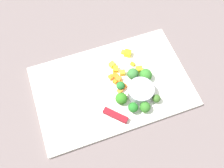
# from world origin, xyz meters

# --- Properties ---
(ground_plane) EXTENTS (4.00, 4.00, 0.00)m
(ground_plane) POSITION_xyz_m (0.00, 0.00, 0.00)
(ground_plane) COLOR #6B5D5C
(cutting_board) EXTENTS (0.49, 0.31, 0.01)m
(cutting_board) POSITION_xyz_m (0.00, 0.00, 0.01)
(cutting_board) COLOR white
(cutting_board) RESTS_ON ground_plane
(prep_bowl) EXTENTS (0.08, 0.08, 0.04)m
(prep_bowl) POSITION_xyz_m (0.07, -0.06, 0.03)
(prep_bowl) COLOR #B5B5C3
(prep_bowl) RESTS_ON cutting_board
(chef_knife) EXTENTS (0.24, 0.25, 0.02)m
(chef_knife) POSITION_xyz_m (-0.07, -0.06, 0.02)
(chef_knife) COLOR silver
(chef_knife) RESTS_ON cutting_board
(carrot_dice_0) EXTENTS (0.02, 0.02, 0.01)m
(carrot_dice_0) POSITION_xyz_m (0.02, -0.03, 0.02)
(carrot_dice_0) COLOR orange
(carrot_dice_0) RESTS_ON cutting_board
(carrot_dice_1) EXTENTS (0.02, 0.02, 0.02)m
(carrot_dice_1) POSITION_xyz_m (0.03, 0.01, 0.02)
(carrot_dice_1) COLOR orange
(carrot_dice_1) RESTS_ON cutting_board
(carrot_dice_2) EXTENTS (0.02, 0.02, 0.01)m
(carrot_dice_2) POSITION_xyz_m (0.01, 0.03, 0.02)
(carrot_dice_2) COLOR orange
(carrot_dice_2) RESTS_ON cutting_board
(carrot_dice_3) EXTENTS (0.02, 0.02, 0.01)m
(carrot_dice_3) POSITION_xyz_m (0.01, 0.01, 0.02)
(carrot_dice_3) COLOR orange
(carrot_dice_3) RESTS_ON cutting_board
(carrot_dice_4) EXTENTS (0.02, 0.02, 0.01)m
(carrot_dice_4) POSITION_xyz_m (0.02, -0.02, 0.02)
(carrot_dice_4) COLOR orange
(carrot_dice_4) RESTS_ON cutting_board
(carrot_dice_5) EXTENTS (0.02, 0.02, 0.01)m
(carrot_dice_5) POSITION_xyz_m (0.02, -0.05, 0.02)
(carrot_dice_5) COLOR orange
(carrot_dice_5) RESTS_ON cutting_board
(carrot_dice_6) EXTENTS (0.01, 0.01, 0.01)m
(carrot_dice_6) POSITION_xyz_m (0.03, -0.00, 0.02)
(carrot_dice_6) COLOR orange
(carrot_dice_6) RESTS_ON cutting_board
(carrot_dice_7) EXTENTS (0.02, 0.02, 0.01)m
(carrot_dice_7) POSITION_xyz_m (0.03, -0.02, 0.02)
(carrot_dice_7) COLOR orange
(carrot_dice_7) RESTS_ON cutting_board
(carrot_dice_8) EXTENTS (0.03, 0.03, 0.01)m
(carrot_dice_8) POSITION_xyz_m (0.02, 0.03, 0.02)
(carrot_dice_8) COLOR orange
(carrot_dice_8) RESTS_ON cutting_board
(pepper_dice_0) EXTENTS (0.03, 0.03, 0.02)m
(pepper_dice_0) POSITION_xyz_m (0.09, 0.09, 0.02)
(pepper_dice_0) COLOR yellow
(pepper_dice_0) RESTS_ON cutting_board
(pepper_dice_1) EXTENTS (0.02, 0.02, 0.01)m
(pepper_dice_1) POSITION_xyz_m (0.08, 0.10, 0.02)
(pepper_dice_1) COLOR yellow
(pepper_dice_1) RESTS_ON cutting_board
(pepper_dice_2) EXTENTS (0.02, 0.02, 0.02)m
(pepper_dice_2) POSITION_xyz_m (0.02, 0.07, 0.02)
(pepper_dice_2) COLOR yellow
(pepper_dice_2) RESTS_ON cutting_board
(pepper_dice_3) EXTENTS (0.02, 0.02, 0.02)m
(pepper_dice_3) POSITION_xyz_m (0.03, 0.05, 0.02)
(pepper_dice_3) COLOR yellow
(pepper_dice_3) RESTS_ON cutting_board
(pepper_dice_4) EXTENTS (0.02, 0.02, 0.02)m
(pepper_dice_4) POSITION_xyz_m (0.05, 0.03, 0.02)
(pepper_dice_4) COLOR yellow
(pepper_dice_4) RESTS_ON cutting_board
(pepper_dice_5) EXTENTS (0.02, 0.02, 0.02)m
(pepper_dice_5) POSITION_xyz_m (0.10, 0.02, 0.02)
(pepper_dice_5) COLOR yellow
(pepper_dice_5) RESTS_ON cutting_board
(pepper_dice_6) EXTENTS (0.02, 0.02, 0.01)m
(pepper_dice_6) POSITION_xyz_m (0.09, 0.05, 0.02)
(pepper_dice_6) COLOR yellow
(pepper_dice_6) RESTS_ON cutting_board
(broccoli_floret_0) EXTENTS (0.03, 0.03, 0.03)m
(broccoli_floret_0) POSITION_xyz_m (0.02, -0.02, 0.03)
(broccoli_floret_0) COLOR #85C359
(broccoli_floret_0) RESTS_ON cutting_board
(broccoli_floret_1) EXTENTS (0.04, 0.04, 0.04)m
(broccoli_floret_1) POSITION_xyz_m (0.07, 0.01, 0.04)
(broccoli_floret_1) COLOR #81BC67
(broccoli_floret_1) RESTS_ON cutting_board
(broccoli_floret_2) EXTENTS (0.03, 0.03, 0.03)m
(broccoli_floret_2) POSITION_xyz_m (0.11, -0.10, 0.03)
(broccoli_floret_2) COLOR #97B85E
(broccoli_floret_2) RESTS_ON cutting_board
(broccoli_floret_3) EXTENTS (0.03, 0.03, 0.04)m
(broccoli_floret_3) POSITION_xyz_m (0.03, -0.10, 0.03)
(broccoli_floret_3) COLOR #8FC167
(broccoli_floret_3) RESTS_ON cutting_board
(broccoli_floret_4) EXTENTS (0.04, 0.04, 0.04)m
(broccoli_floret_4) POSITION_xyz_m (0.11, -0.01, 0.03)
(broccoli_floret_4) COLOR #8AB556
(broccoli_floret_4) RESTS_ON cutting_board
(broccoli_floret_5) EXTENTS (0.03, 0.03, 0.04)m
(broccoli_floret_5) POSITION_xyz_m (0.07, -0.11, 0.03)
(broccoli_floret_5) COLOR #92BA6A
(broccoli_floret_5) RESTS_ON cutting_board
(broccoli_floret_6) EXTENTS (0.04, 0.04, 0.04)m
(broccoli_floret_6) POSITION_xyz_m (0.01, -0.06, 0.03)
(broccoli_floret_6) COLOR #97B962
(broccoli_floret_6) RESTS_ON cutting_board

